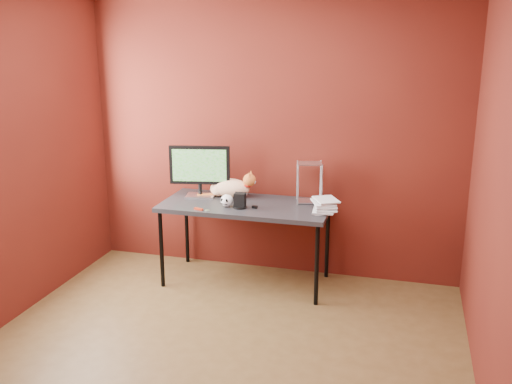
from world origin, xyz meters
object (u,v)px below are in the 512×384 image
(desk, at_px, (246,209))
(monitor, at_px, (200,169))
(speaker, at_px, (240,201))
(skull_mug, at_px, (227,201))
(cat, at_px, (231,188))
(book_stack, at_px, (317,141))

(desk, bearing_deg, monitor, 167.71)
(monitor, distance_m, speaker, 0.56)
(desk, height_order, skull_mug, skull_mug)
(monitor, relative_size, skull_mug, 4.81)
(desk, relative_size, cat, 2.75)
(cat, bearing_deg, skull_mug, -77.92)
(desk, bearing_deg, cat, 137.91)
(desk, bearing_deg, skull_mug, -134.49)
(skull_mug, bearing_deg, speaker, 8.26)
(monitor, bearing_deg, skull_mug, -46.41)
(speaker, height_order, book_stack, book_stack)
(monitor, xyz_separation_m, speaker, (0.46, -0.24, -0.21))
(cat, distance_m, skull_mug, 0.32)
(skull_mug, relative_size, book_stack, 0.09)
(book_stack, bearing_deg, cat, 164.17)
(desk, relative_size, book_stack, 1.24)
(monitor, height_order, skull_mug, monitor)
(monitor, xyz_separation_m, cat, (0.27, 0.08, -0.18))
(cat, xyz_separation_m, book_stack, (0.83, -0.23, 0.52))
(monitor, relative_size, book_stack, 0.46)
(cat, height_order, skull_mug, cat)
(skull_mug, relative_size, speaker, 0.86)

